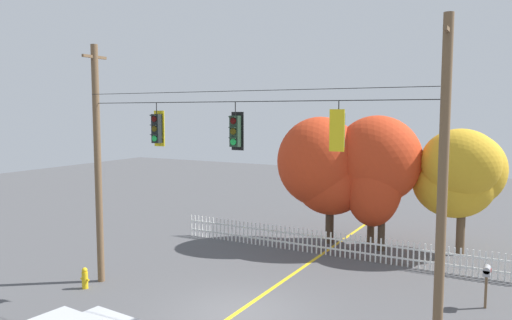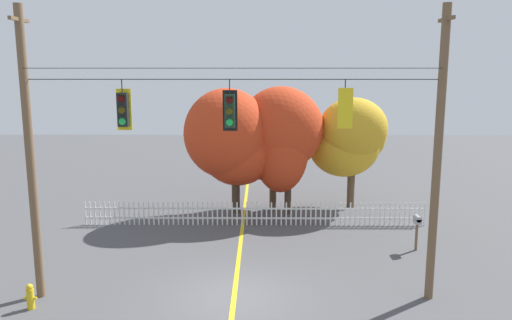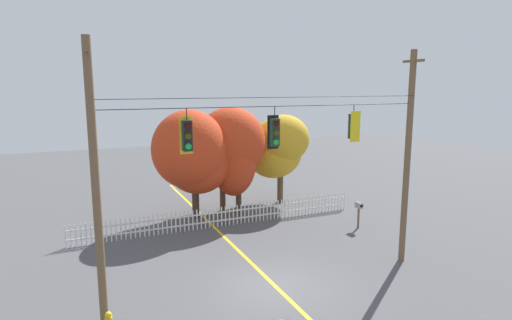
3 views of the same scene
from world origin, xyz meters
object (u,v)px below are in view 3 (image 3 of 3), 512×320
Objects in this scene: autumn_maple_mid at (220,155)px; roadside_mailbox at (359,207)px; traffic_signal_northbound_primary at (353,126)px; traffic_signal_eastbound_side at (187,136)px; autumn_oak_far_east at (232,149)px; autumn_maple_far_west at (278,145)px; traffic_signal_northbound_secondary at (274,132)px; autumn_maple_near_fence at (192,154)px.

autumn_maple_mid is 8.40m from roadside_mailbox.
traffic_signal_eastbound_side is at bearing 179.83° from traffic_signal_northbound_primary.
autumn_oak_far_east is 1.10× the size of autumn_maple_far_west.
autumn_maple_mid is at bearing 101.57° from traffic_signal_northbound_primary.
traffic_signal_eastbound_side reaches higher than autumn_maple_far_west.
autumn_oak_far_east reaches higher than roadside_mailbox.
roadside_mailbox is at bearing -45.15° from autumn_maple_mid.
traffic_signal_northbound_primary is 7.31m from roadside_mailbox.
autumn_maple_mid is at bearing 82.38° from traffic_signal_northbound_secondary.
autumn_maple_far_west is 4.02× the size of roadside_mailbox.
traffic_signal_eastbound_side is 1.06× the size of traffic_signal_northbound_primary.
autumn_maple_far_west is (2.05, 10.47, -2.20)m from traffic_signal_northbound_primary.
traffic_signal_northbound_secondary is (3.13, -0.00, -0.03)m from traffic_signal_eastbound_side.
autumn_maple_far_west is at bearing 78.91° from traffic_signal_northbound_primary.
traffic_signal_eastbound_side is 1.05× the size of roadside_mailbox.
traffic_signal_northbound_secondary is 0.27× the size of autumn_maple_far_west.
autumn_maple_far_west is at bearing 62.67° from traffic_signal_northbound_secondary.
traffic_signal_eastbound_side is 0.26× the size of autumn_maple_far_west.
traffic_signal_eastbound_side is 6.48m from traffic_signal_northbound_primary.
traffic_signal_eastbound_side is at bearing -118.19° from autumn_oak_far_east.
autumn_oak_far_east is at bearing -42.05° from autumn_maple_mid.
traffic_signal_eastbound_side is 11.93m from roadside_mailbox.
traffic_signal_northbound_primary is at bearing -66.74° from autumn_maple_near_fence.
traffic_signal_northbound_secondary is at bearing -117.33° from autumn_maple_far_west.
autumn_maple_mid is 3.79× the size of roadside_mailbox.
roadside_mailbox is (7.58, -4.92, -2.59)m from autumn_maple_near_fence.
traffic_signal_northbound_secondary is 1.08× the size of traffic_signal_northbound_primary.
autumn_maple_far_west is at bearing 12.98° from autumn_maple_near_fence.
autumn_oak_far_east is 7.79m from roadside_mailbox.
traffic_signal_northbound_primary is 0.25× the size of autumn_maple_far_west.
traffic_signal_eastbound_side is 0.28× the size of autumn_maple_mid.
autumn_maple_mid is at bearing 23.30° from autumn_maple_near_fence.
traffic_signal_eastbound_side is 9.67m from autumn_maple_near_fence.
autumn_maple_mid is 0.86× the size of autumn_oak_far_east.
autumn_oak_far_east is at bearing 78.60° from traffic_signal_northbound_secondary.
traffic_signal_eastbound_side is 0.24× the size of autumn_oak_far_east.
traffic_signal_northbound_secondary is 11.95m from autumn_maple_far_west.
traffic_signal_northbound_primary is 10.41m from autumn_maple_mid.
autumn_maple_near_fence reaches higher than autumn_maple_mid.
traffic_signal_northbound_secondary reaches higher than autumn_maple_far_west.
autumn_oak_far_east is at bearing 6.95° from autumn_maple_near_fence.
autumn_maple_far_west is (8.54, 10.45, -2.14)m from traffic_signal_eastbound_side.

